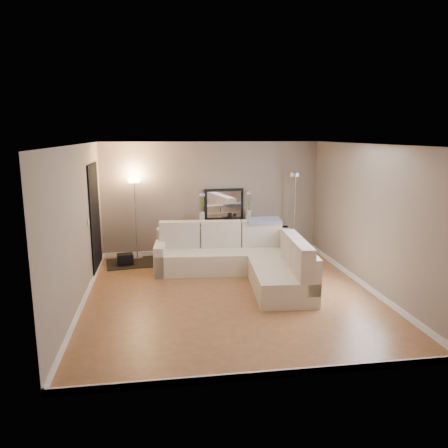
{
  "coord_description": "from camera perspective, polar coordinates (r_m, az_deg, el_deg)",
  "views": [
    {
      "loc": [
        -1.2,
        -7.17,
        2.76
      ],
      "look_at": [
        0.0,
        0.8,
        1.1
      ],
      "focal_mm": 35.0,
      "sensor_mm": 36.0,
      "label": 1
    }
  ],
  "objects": [
    {
      "name": "wall_right",
      "position": [
        8.21,
        18.48,
        0.78
      ],
      "size": [
        0.02,
        5.5,
        2.6
      ],
      "primitive_type": "cube",
      "color": "gray",
      "rests_on": "ground"
    },
    {
      "name": "baseboard_back",
      "position": [
        10.34,
        -1.59,
        -3.56
      ],
      "size": [
        5.0,
        0.03,
        0.1
      ],
      "primitive_type": "cube",
      "color": "white",
      "rests_on": "ground"
    },
    {
      "name": "doorway",
      "position": [
        9.12,
        -16.48,
        0.66
      ],
      "size": [
        0.02,
        1.2,
        2.2
      ],
      "primitive_type": "cube",
      "color": "black",
      "rests_on": "ground"
    },
    {
      "name": "black_bag",
      "position": [
        9.63,
        -12.78,
        -4.45
      ],
      "size": [
        0.36,
        0.28,
        0.22
      ],
      "primitive_type": "cube",
      "rotation": [
        0.0,
        0.0,
        0.14
      ],
      "color": "black",
      "rests_on": "charcoal_rug"
    },
    {
      "name": "floor",
      "position": [
        7.78,
        0.89,
        -9.19
      ],
      "size": [
        5.0,
        5.5,
        0.01
      ],
      "primitive_type": "cube",
      "color": "#9C6238",
      "rests_on": "ground"
    },
    {
      "name": "baseboard_front",
      "position": [
        5.34,
        5.96,
        -18.97
      ],
      "size": [
        5.0,
        0.03,
        0.1
      ],
      "primitive_type": "cube",
      "color": "white",
      "rests_on": "ground"
    },
    {
      "name": "flower_vase_left",
      "position": [
        9.84,
        -2.9,
        1.87
      ],
      "size": [
        0.15,
        0.13,
        0.69
      ],
      "color": "silver",
      "rests_on": "console_table"
    },
    {
      "name": "switch_plate",
      "position": [
        8.27,
        -17.3,
        0.23
      ],
      "size": [
        0.02,
        0.08,
        0.12
      ],
      "primitive_type": "cube",
      "color": "white",
      "rests_on": "ground"
    },
    {
      "name": "wall_back",
      "position": [
        10.11,
        -1.65,
        3.33
      ],
      "size": [
        5.0,
        0.02,
        2.6
      ],
      "primitive_type": "cube",
      "color": "gray",
      "rests_on": "ground"
    },
    {
      "name": "throw_blanket",
      "position": [
        9.22,
        5.22,
        0.48
      ],
      "size": [
        0.72,
        0.43,
        0.09
      ],
      "primitive_type": "cube",
      "rotation": [
        0.1,
        0.0,
        -0.03
      ],
      "color": "gray",
      "rests_on": "sectional_sofa"
    },
    {
      "name": "wall_front",
      "position": [
        4.8,
        6.35,
        -6.16
      ],
      "size": [
        5.0,
        0.02,
        2.6
      ],
      "primitive_type": "cube",
      "color": "gray",
      "rests_on": "ground"
    },
    {
      "name": "wall_left",
      "position": [
        7.44,
        -18.53,
        -0.3
      ],
      "size": [
        0.02,
        5.5,
        2.6
      ],
      "primitive_type": "cube",
      "color": "gray",
      "rests_on": "ground"
    },
    {
      "name": "floor_lamp_unlit",
      "position": [
        9.98,
        9.26,
        3.44
      ],
      "size": [
        0.33,
        0.33,
        1.93
      ],
      "color": "silver",
      "rests_on": "floor"
    },
    {
      "name": "console_table",
      "position": [
        10.06,
        -0.23,
        -1.62
      ],
      "size": [
        1.33,
        0.47,
        0.8
      ],
      "color": "black",
      "rests_on": "floor"
    },
    {
      "name": "floor_lamp_lit",
      "position": [
        9.84,
        -11.53,
        2.74
      ],
      "size": [
        0.29,
        0.29,
        1.81
      ],
      "color": "silver",
      "rests_on": "floor"
    },
    {
      "name": "sectional_sofa",
      "position": [
        8.64,
        2.63,
        -4.47
      ],
      "size": [
        2.88,
        2.91,
        0.99
      ],
      "color": "beige",
      "rests_on": "floor"
    },
    {
      "name": "leaning_mirror",
      "position": [
        10.1,
        -0.01,
        2.6
      ],
      "size": [
        0.92,
        0.13,
        0.72
      ],
      "color": "black",
      "rests_on": "console_table"
    },
    {
      "name": "baseboard_right",
      "position": [
        8.51,
        17.79,
        -7.52
      ],
      "size": [
        0.03,
        5.5,
        0.1
      ],
      "primitive_type": "cube",
      "color": "white",
      "rests_on": "ground"
    },
    {
      "name": "flower_vase_right",
      "position": [
        10.1,
        3.26,
        2.12
      ],
      "size": [
        0.15,
        0.13,
        0.69
      ],
      "color": "silver",
      "rests_on": "console_table"
    },
    {
      "name": "baseboard_left",
      "position": [
        7.78,
        -17.75,
        -9.34
      ],
      "size": [
        0.03,
        5.5,
        0.1
      ],
      "primitive_type": "cube",
      "color": "white",
      "rests_on": "ground"
    },
    {
      "name": "table_decor",
      "position": [
        9.96,
        0.25,
        0.5
      ],
      "size": [
        0.56,
        0.14,
        0.13
      ],
      "color": "#BF6A21",
      "rests_on": "console_table"
    },
    {
      "name": "ceiling",
      "position": [
        7.27,
        0.95,
        10.41
      ],
      "size": [
        5.0,
        5.5,
        0.01
      ],
      "primitive_type": "cube",
      "color": "white",
      "rests_on": "ground"
    },
    {
      "name": "charcoal_rug",
      "position": [
        9.77,
        -11.61,
        -4.96
      ],
      "size": [
        1.29,
        1.04,
        0.02
      ],
      "primitive_type": "cube",
      "rotation": [
        0.0,
        0.0,
        0.14
      ],
      "color": "black",
      "rests_on": "floor"
    }
  ]
}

